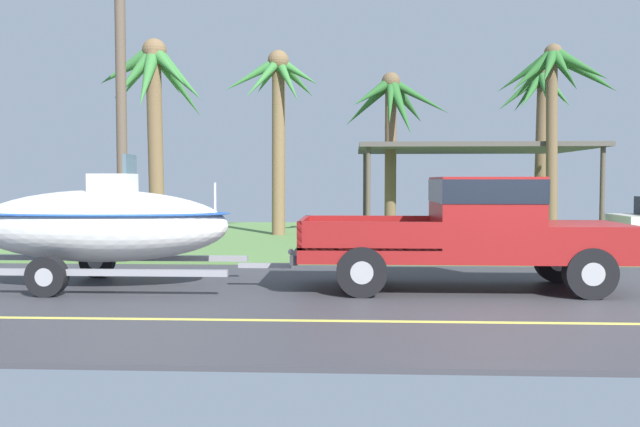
{
  "coord_description": "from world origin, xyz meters",
  "views": [
    {
      "loc": [
        -2.38,
        -10.56,
        1.84
      ],
      "look_at": [
        -3.0,
        2.2,
        1.21
      ],
      "focal_mm": 38.07,
      "sensor_mm": 36.0,
      "label": 1
    }
  ],
  "objects_px": {
    "carport_awning": "(470,150)",
    "palm_tree_far_left": "(556,85)",
    "palm_tree_near_right": "(278,103)",
    "palm_tree_mid": "(155,92)",
    "boat_on_trailer": "(100,225)",
    "pickup_truck_towing": "(481,227)",
    "utility_pole": "(121,67)",
    "palm_tree_far_right": "(393,115)",
    "palm_tree_near_left": "(540,108)"
  },
  "relations": [
    {
      "from": "carport_awning",
      "to": "palm_tree_far_left",
      "type": "bearing_deg",
      "value": -57.46
    },
    {
      "from": "palm_tree_near_right",
      "to": "carport_awning",
      "type": "bearing_deg",
      "value": -1.59
    },
    {
      "from": "palm_tree_mid",
      "to": "boat_on_trailer",
      "type": "bearing_deg",
      "value": -83.85
    },
    {
      "from": "pickup_truck_towing",
      "to": "boat_on_trailer",
      "type": "distance_m",
      "value": 6.52
    },
    {
      "from": "boat_on_trailer",
      "to": "utility_pole",
      "type": "xyz_separation_m",
      "value": [
        -0.96,
        3.96,
        3.37
      ]
    },
    {
      "from": "carport_awning",
      "to": "palm_tree_mid",
      "type": "relative_size",
      "value": 1.33
    },
    {
      "from": "boat_on_trailer",
      "to": "palm_tree_far_left",
      "type": "relative_size",
      "value": 1.04
    },
    {
      "from": "utility_pole",
      "to": "palm_tree_near_right",
      "type": "bearing_deg",
      "value": 66.91
    },
    {
      "from": "palm_tree_near_right",
      "to": "utility_pole",
      "type": "height_order",
      "value": "utility_pole"
    },
    {
      "from": "palm_tree_mid",
      "to": "palm_tree_far_left",
      "type": "height_order",
      "value": "palm_tree_far_left"
    },
    {
      "from": "pickup_truck_towing",
      "to": "carport_awning",
      "type": "bearing_deg",
      "value": 81.48
    },
    {
      "from": "boat_on_trailer",
      "to": "palm_tree_mid",
      "type": "relative_size",
      "value": 1.09
    },
    {
      "from": "carport_awning",
      "to": "palm_tree_near_right",
      "type": "bearing_deg",
      "value": 178.41
    },
    {
      "from": "boat_on_trailer",
      "to": "carport_awning",
      "type": "relative_size",
      "value": 0.82
    },
    {
      "from": "boat_on_trailer",
      "to": "carport_awning",
      "type": "bearing_deg",
      "value": 52.43
    },
    {
      "from": "palm_tree_near_right",
      "to": "palm_tree_mid",
      "type": "xyz_separation_m",
      "value": [
        -2.48,
        -5.38,
        -0.33
      ]
    },
    {
      "from": "boat_on_trailer",
      "to": "palm_tree_near_right",
      "type": "distance_m",
      "value": 11.35
    },
    {
      "from": "pickup_truck_towing",
      "to": "palm_tree_far_right",
      "type": "height_order",
      "value": "palm_tree_far_right"
    },
    {
      "from": "palm_tree_near_left",
      "to": "palm_tree_mid",
      "type": "distance_m",
      "value": 14.59
    },
    {
      "from": "boat_on_trailer",
      "to": "palm_tree_mid",
      "type": "distance_m",
      "value": 6.12
    },
    {
      "from": "pickup_truck_towing",
      "to": "palm_tree_near_left",
      "type": "relative_size",
      "value": 0.91
    },
    {
      "from": "palm_tree_near_left",
      "to": "utility_pole",
      "type": "distance_m",
      "value": 15.72
    },
    {
      "from": "boat_on_trailer",
      "to": "utility_pole",
      "type": "distance_m",
      "value": 5.29
    },
    {
      "from": "carport_awning",
      "to": "palm_tree_near_left",
      "type": "distance_m",
      "value": 4.91
    },
    {
      "from": "pickup_truck_towing",
      "to": "palm_tree_far_left",
      "type": "distance_m",
      "value": 9.04
    },
    {
      "from": "palm_tree_near_left",
      "to": "palm_tree_far_right",
      "type": "distance_m",
      "value": 7.13
    },
    {
      "from": "utility_pole",
      "to": "pickup_truck_towing",
      "type": "bearing_deg",
      "value": -27.92
    },
    {
      "from": "palm_tree_mid",
      "to": "palm_tree_far_left",
      "type": "xyz_separation_m",
      "value": [
        10.5,
        2.33,
        0.42
      ]
    },
    {
      "from": "pickup_truck_towing",
      "to": "utility_pole",
      "type": "bearing_deg",
      "value": 152.08
    },
    {
      "from": "palm_tree_far_left",
      "to": "utility_pole",
      "type": "bearing_deg",
      "value": -161.34
    },
    {
      "from": "palm_tree_near_left",
      "to": "palm_tree_mid",
      "type": "bearing_deg",
      "value": -143.85
    },
    {
      "from": "palm_tree_near_right",
      "to": "palm_tree_far_left",
      "type": "height_order",
      "value": "palm_tree_near_right"
    },
    {
      "from": "pickup_truck_towing",
      "to": "palm_tree_mid",
      "type": "bearing_deg",
      "value": 143.15
    },
    {
      "from": "palm_tree_near_left",
      "to": "boat_on_trailer",
      "type": "bearing_deg",
      "value": -128.85
    },
    {
      "from": "palm_tree_mid",
      "to": "utility_pole",
      "type": "distance_m",
      "value": 1.46
    },
    {
      "from": "pickup_truck_towing",
      "to": "palm_tree_far_right",
      "type": "bearing_deg",
      "value": 95.55
    },
    {
      "from": "pickup_truck_towing",
      "to": "palm_tree_near_right",
      "type": "relative_size",
      "value": 0.92
    },
    {
      "from": "palm_tree_near_left",
      "to": "palm_tree_near_right",
      "type": "bearing_deg",
      "value": -160.88
    },
    {
      "from": "boat_on_trailer",
      "to": "palm_tree_far_left",
      "type": "bearing_deg",
      "value": 37.56
    },
    {
      "from": "pickup_truck_towing",
      "to": "utility_pole",
      "type": "distance_m",
      "value": 9.11
    },
    {
      "from": "palm_tree_near_left",
      "to": "palm_tree_far_right",
      "type": "relative_size",
      "value": 1.19
    },
    {
      "from": "palm_tree_near_right",
      "to": "palm_tree_near_left",
      "type": "bearing_deg",
      "value": 19.12
    },
    {
      "from": "carport_awning",
      "to": "palm_tree_mid",
      "type": "bearing_deg",
      "value": -148.98
    },
    {
      "from": "boat_on_trailer",
      "to": "palm_tree_mid",
      "type": "xyz_separation_m",
      "value": [
        -0.57,
        5.31,
        2.98
      ]
    },
    {
      "from": "carport_awning",
      "to": "palm_tree_near_right",
      "type": "height_order",
      "value": "palm_tree_near_right"
    },
    {
      "from": "palm_tree_far_left",
      "to": "palm_tree_far_right",
      "type": "xyz_separation_m",
      "value": [
        -4.35,
        1.94,
        -0.63
      ]
    },
    {
      "from": "palm_tree_far_right",
      "to": "pickup_truck_towing",
      "type": "bearing_deg",
      "value": -84.45
    },
    {
      "from": "boat_on_trailer",
      "to": "carport_awning",
      "type": "xyz_separation_m",
      "value": [
        8.09,
        10.52,
        1.74
      ]
    },
    {
      "from": "palm_tree_mid",
      "to": "palm_tree_far_left",
      "type": "distance_m",
      "value": 10.77
    },
    {
      "from": "palm_tree_near_right",
      "to": "palm_tree_mid",
      "type": "bearing_deg",
      "value": -114.77
    }
  ]
}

